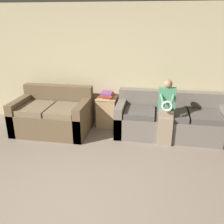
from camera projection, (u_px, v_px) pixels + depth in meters
name	position (u px, v px, depth m)	size (l,w,h in m)	color
wall_back	(110.00, 67.00, 5.33)	(7.51, 0.06, 2.55)	#C6B789
couch_main	(171.00, 120.00, 5.04)	(2.20, 0.87, 0.84)	#70665B
couch_side	(53.00, 116.00, 5.23)	(1.51, 1.00, 0.90)	brown
child_left_seated	(166.00, 110.00, 4.61)	(0.32, 0.37, 1.21)	gray
side_shelf	(107.00, 112.00, 5.45)	(0.43, 0.39, 0.65)	tan
book_stack	(107.00, 95.00, 5.32)	(0.26, 0.30, 0.12)	gray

